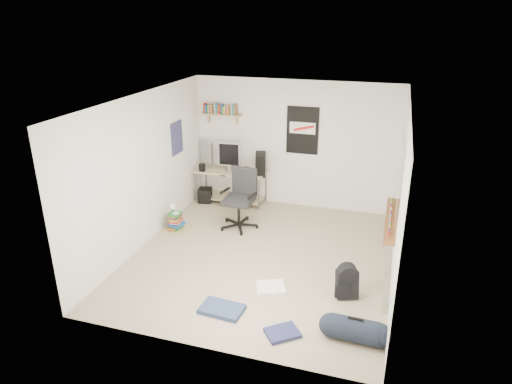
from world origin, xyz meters
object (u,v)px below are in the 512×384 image
(desk, at_px, (231,185))
(backpack, at_px, (347,284))
(office_chair, at_px, (239,202))
(duffel_bag, at_px, (355,330))
(book_stack, at_px, (176,222))

(desk, bearing_deg, backpack, -47.00)
(desk, relative_size, office_chair, 1.33)
(duffel_bag, relative_size, book_stack, 1.21)
(desk, height_order, office_chair, office_chair)
(office_chair, bearing_deg, backpack, -27.85)
(book_stack, bearing_deg, office_chair, 21.90)
(office_chair, distance_m, backpack, 2.69)
(desk, distance_m, duffel_bag, 4.60)
(duffel_bag, bearing_deg, desk, 130.64)
(desk, xyz_separation_m, duffel_bag, (2.87, -3.59, -0.22))
(desk, relative_size, duffel_bag, 2.50)
(duffel_bag, xyz_separation_m, book_stack, (-3.38, 2.08, 0.01))
(office_chair, height_order, book_stack, office_chair)
(office_chair, height_order, backpack, office_chair)
(office_chair, xyz_separation_m, duffel_bag, (2.33, -2.50, -0.35))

